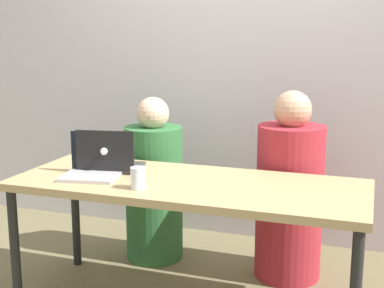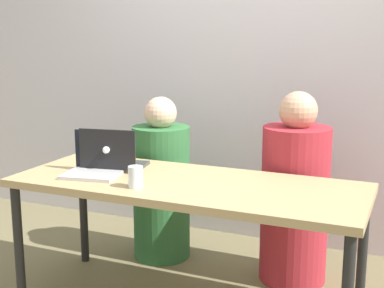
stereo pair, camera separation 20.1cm
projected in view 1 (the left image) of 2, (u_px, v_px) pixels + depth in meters
back_wall at (244, 63)px, 3.69m from camera, size 4.68×0.10×2.47m
desk at (188, 193)px, 2.72m from camera, size 1.80×0.70×0.70m
person_on_left at (154, 188)px, 3.43m from camera, size 0.39×0.39×1.05m
person_on_right at (289, 196)px, 3.15m from camera, size 0.48×0.48×1.12m
laptop_back_left at (110, 161)px, 2.92m from camera, size 0.35×0.30×0.24m
laptop_front_left at (93, 167)px, 2.80m from camera, size 0.32×0.28×0.22m
water_glass_left at (138, 179)px, 2.57m from camera, size 0.07×0.07×0.11m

